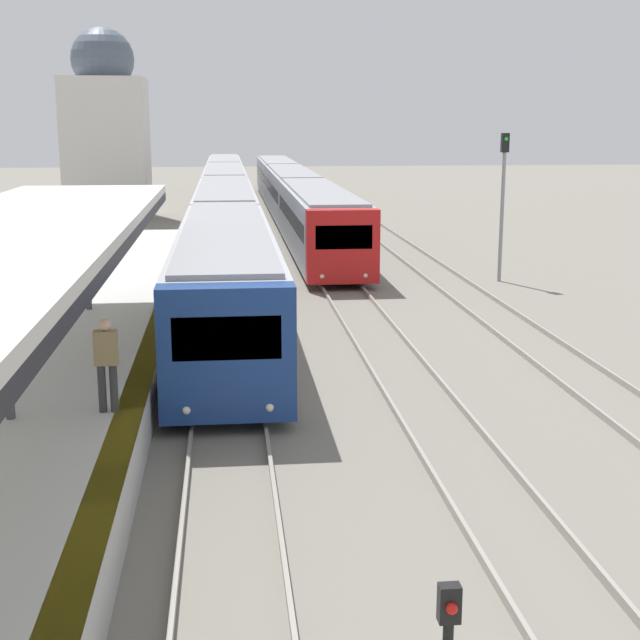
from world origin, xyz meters
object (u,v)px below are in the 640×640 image
person_on_platform (106,359)px  train_near (225,200)px  signal_mast_far (503,190)px  train_far (292,192)px

person_on_platform → train_near: 34.86m
train_near → signal_mast_far: bearing=-59.5°
person_on_platform → train_near: train_near is taller
person_on_platform → train_near: bearing=86.6°
signal_mast_far → train_far: bearing=105.0°
train_near → signal_mast_far: 20.36m
train_near → train_far: size_ratio=1.37×
person_on_platform → train_near: size_ratio=0.02×
person_on_platform → train_far: 40.73m
train_near → train_far: 6.86m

